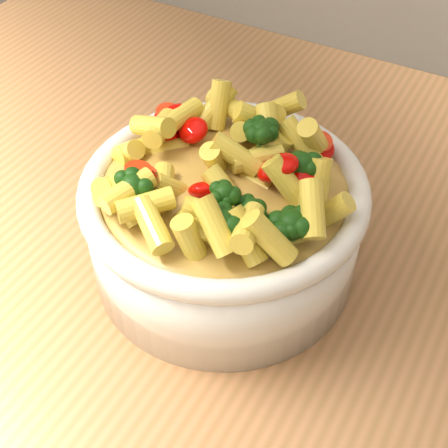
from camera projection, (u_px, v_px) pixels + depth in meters
The scene contains 3 objects.
table at pixel (260, 318), 0.67m from camera, with size 1.20×0.80×0.90m.
serving_bowl at pixel (224, 223), 0.55m from camera, with size 0.24×0.24×0.11m.
pasta_salad at pixel (224, 165), 0.50m from camera, with size 0.19×0.19×0.04m.
Camera 1 is at (0.16, -0.37, 1.34)m, focal length 50.00 mm.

